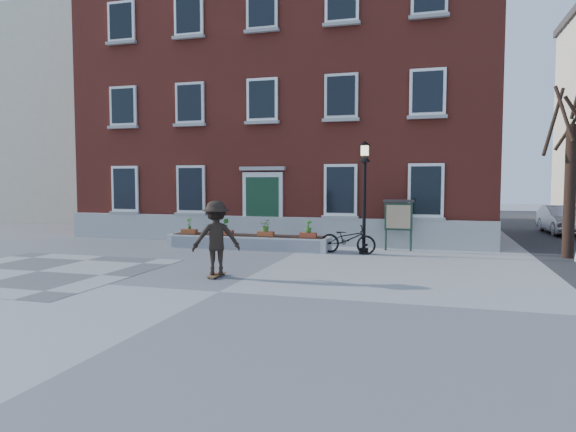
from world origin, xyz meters
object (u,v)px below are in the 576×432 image
(parked_car, at_px, (562,220))
(notice_board, at_px, (398,216))
(lamp_post, at_px, (364,181))
(skateboarder, at_px, (216,238))
(bicycle, at_px, (348,239))

(parked_car, relative_size, notice_board, 2.21)
(lamp_post, height_order, notice_board, lamp_post)
(lamp_post, bearing_deg, skateboarder, -120.22)
(skateboarder, bearing_deg, notice_board, 57.00)
(parked_car, bearing_deg, skateboarder, -130.94)
(bicycle, xyz_separation_m, notice_board, (1.64, 1.27, 0.74))
(notice_board, distance_m, skateboarder, 7.84)
(lamp_post, relative_size, skateboarder, 1.93)
(parked_car, height_order, lamp_post, lamp_post)
(lamp_post, bearing_deg, bicycle, -166.02)
(lamp_post, relative_size, notice_board, 2.10)
(notice_board, xyz_separation_m, skateboarder, (-4.27, -6.58, -0.21))
(parked_car, distance_m, notice_board, 10.79)
(bicycle, relative_size, skateboarder, 0.98)
(bicycle, xyz_separation_m, parked_car, (8.76, 9.36, 0.16))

